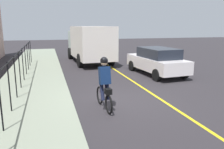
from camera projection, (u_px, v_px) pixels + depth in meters
name	position (u px, v px, depth m)	size (l,w,h in m)	color
ground_plane	(120.00, 101.00, 8.86)	(80.00, 80.00, 0.00)	#2E2A2E
lane_line_centre	(157.00, 97.00, 9.28)	(36.00, 0.12, 0.01)	yellow
sidewalk	(26.00, 107.00, 7.94)	(40.00, 3.20, 0.15)	gray
iron_fence	(15.00, 68.00, 8.52)	(17.72, 0.04, 1.60)	black
cyclist_lead	(105.00, 84.00, 7.76)	(1.71, 0.38, 1.83)	black
patrol_sedan	(157.00, 61.00, 13.40)	(4.53, 2.21, 1.58)	white
box_truck_background	(89.00, 43.00, 17.58)	(6.83, 2.85, 2.78)	white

